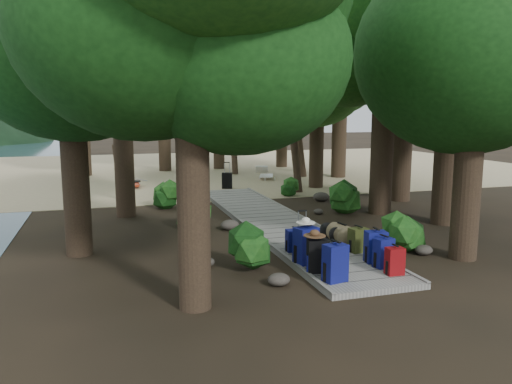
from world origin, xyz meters
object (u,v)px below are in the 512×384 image
object	(u,v)px
backpack_left_c	(306,243)
backpack_right_d	(358,239)
backpack_left_b	(318,254)
backpack_right_b	(383,251)
backpack_left_a	(335,261)
sun_lounger	(266,173)
kayak	(135,183)
backpack_left_d	(294,239)
backpack_right_c	(376,245)
duffel_right_khaki	(342,234)
suitcase_on_boardwalk	(302,243)
backpack_right_a	(395,260)
lone_suitcase_on_sand	(227,181)
duffel_right_black	(337,232)

from	to	relation	value
backpack_left_c	backpack_right_d	world-z (taller)	backpack_left_c
backpack_left_b	backpack_right_b	xyz separation A→B (m)	(1.41, -0.09, -0.03)
backpack_left_a	sun_lounger	bearing A→B (deg)	65.00
backpack_left_b	kayak	world-z (taller)	backpack_left_b
backpack_right_b	backpack_left_d	bearing A→B (deg)	118.28
kayak	sun_lounger	xyz separation A→B (m)	(6.22, 0.63, 0.13)
backpack_right_c	backpack_right_d	bearing A→B (deg)	95.97
duffel_right_khaki	suitcase_on_boardwalk	bearing A→B (deg)	-160.90
backpack_right_a	backpack_right_d	xyz separation A→B (m)	(0.10, 1.63, 0.01)
lone_suitcase_on_sand	backpack_left_b	bearing A→B (deg)	-77.36
backpack_right_d	suitcase_on_boardwalk	size ratio (longest dim) A/B	1.08
backpack_left_b	backpack_right_c	size ratio (longest dim) A/B	1.00
duffel_right_black	suitcase_on_boardwalk	bearing A→B (deg)	-123.22
backpack_right_d	kayak	size ratio (longest dim) A/B	0.18
backpack_left_b	backpack_left_d	world-z (taller)	backpack_left_b
backpack_left_a	backpack_left_b	bearing A→B (deg)	87.11
backpack_left_d	backpack_right_d	world-z (taller)	backpack_right_d
kayak	sun_lounger	distance (m)	6.25
duffel_right_khaki	backpack_right_d	bearing A→B (deg)	-98.19
backpack_left_c	suitcase_on_boardwalk	xyz separation A→B (m)	(0.14, 0.57, -0.15)
backpack_left_d	sun_lounger	world-z (taller)	backpack_left_d
backpack_right_a	sun_lounger	xyz separation A→B (m)	(2.16, 14.56, -0.09)
backpack_left_b	suitcase_on_boardwalk	distance (m)	1.19
backpack_left_b	backpack_right_b	distance (m)	1.41
duffel_right_khaki	backpack_left_c	bearing A→B (deg)	-147.85
backpack_left_c	backpack_right_b	size ratio (longest dim) A/B	1.27
backpack_left_d	duffel_right_black	size ratio (longest dim) A/B	0.86
duffel_right_black	backpack_right_b	bearing A→B (deg)	-70.19
backpack_left_b	lone_suitcase_on_sand	world-z (taller)	backpack_left_b
backpack_right_d	duffel_right_khaki	size ratio (longest dim) A/B	0.89
duffel_right_khaki	suitcase_on_boardwalk	xyz separation A→B (m)	(-1.31, -0.69, 0.05)
duffel_right_khaki	lone_suitcase_on_sand	world-z (taller)	lone_suitcase_on_sand
backpack_right_b	lone_suitcase_on_sand	bearing A→B (deg)	81.82
lone_suitcase_on_sand	backpack_right_a	bearing A→B (deg)	-70.74
backpack_right_c	sun_lounger	world-z (taller)	backpack_right_c
backpack_left_d	backpack_left_a	bearing A→B (deg)	-88.34
backpack_right_a	lone_suitcase_on_sand	xyz separation A→B (m)	(-0.35, 12.27, -0.06)
backpack_left_b	backpack_right_d	distance (m)	1.82
backpack_left_d	duffel_right_black	xyz separation A→B (m)	(1.34, 0.58, -0.07)
backpack_right_c	sun_lounger	xyz separation A→B (m)	(2.10, 13.73, -0.16)
backpack_left_c	backpack_left_d	distance (m)	0.95
backpack_left_b	suitcase_on_boardwalk	xyz separation A→B (m)	(0.15, 1.18, -0.09)
backpack_right_b	duffel_right_khaki	distance (m)	1.97
backpack_left_d	duffel_right_khaki	size ratio (longest dim) A/B	0.82
backpack_left_b	backpack_right_c	distance (m)	1.46
backpack_left_a	backpack_left_c	bearing A→B (deg)	82.45
kayak	backpack_left_a	bearing A→B (deg)	-81.74
backpack_left_a	backpack_right_d	size ratio (longest dim) A/B	1.30
backpack_left_b	backpack_right_d	world-z (taller)	backpack_left_b
backpack_right_a	backpack_left_c	bearing A→B (deg)	141.55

